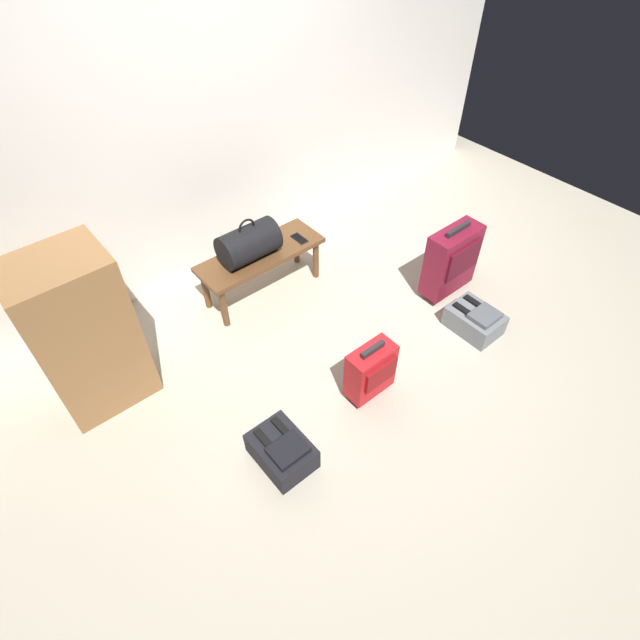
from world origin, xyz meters
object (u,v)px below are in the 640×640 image
cell_phone (299,239)px  backpack_dark (282,451)px  duffel_bag_black (249,243)px  suitcase_small_red (371,371)px  bench (261,259)px  suitcase_upright_burgundy (452,260)px  side_cabinet (83,334)px  backpack_grey (475,320)px

cell_phone → backpack_dark: (-1.13, -1.25, -0.30)m
cell_phone → duffel_bag_black: bearing=172.4°
backpack_dark → suitcase_small_red: bearing=1.7°
bench → cell_phone: cell_phone is taller
bench → duffel_bag_black: bearing=180.0°
suitcase_small_red → suitcase_upright_burgundy: bearing=16.0°
bench → suitcase_upright_burgundy: 1.47m
duffel_bag_black → suitcase_upright_burgundy: (1.21, -0.95, -0.20)m
duffel_bag_black → cell_phone: bearing=-7.6°
bench → side_cabinet: (-1.38, -0.15, 0.22)m
cell_phone → backpack_dark: size_ratio=0.38×
bench → cell_phone: size_ratio=6.94×
cell_phone → side_cabinet: bearing=-177.0°
bench → backpack_dark: size_ratio=2.63×
backpack_dark → side_cabinet: bearing=116.7°
duffel_bag_black → backpack_dark: bearing=-118.3°
duffel_bag_black → backpack_grey: size_ratio=1.16×
backpack_grey → backpack_dark: bearing=178.2°
backpack_grey → bench: bearing=125.0°
bench → duffel_bag_black: (-0.09, 0.00, 0.19)m
cell_phone → suitcase_upright_burgundy: (0.79, -0.89, -0.07)m
cell_phone → backpack_grey: cell_phone is taller
suitcase_small_red → duffel_bag_black: bearing=91.3°
side_cabinet → backpack_dark: bearing=-63.3°
bench → backpack_grey: size_ratio=2.63×
duffel_bag_black → side_cabinet: size_ratio=0.40×
duffel_bag_black → suitcase_small_red: bearing=-88.7°
cell_phone → bench: bearing=170.4°
suitcase_upright_burgundy → side_cabinet: side_cabinet is taller
cell_phone → backpack_grey: 1.48m
bench → backpack_dark: bearing=-121.3°
suitcase_upright_burgundy → backpack_dark: bearing=-169.3°
cell_phone → side_cabinet: 1.72m
duffel_bag_black → suitcase_upright_burgundy: size_ratio=0.71×
backpack_dark → side_cabinet: (-0.58, 1.16, 0.46)m
backpack_grey → backpack_dark: size_ratio=1.00×
side_cabinet → suitcase_small_red: bearing=-40.8°
bench → duffel_bag_black: duffel_bag_black is taller
cell_phone → suitcase_small_red: suitcase_small_red is taller
cell_phone → suitcase_upright_burgundy: bearing=-48.4°
suitcase_upright_burgundy → backpack_dark: 1.96m
backpack_dark → suitcase_upright_burgundy: bearing=10.7°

